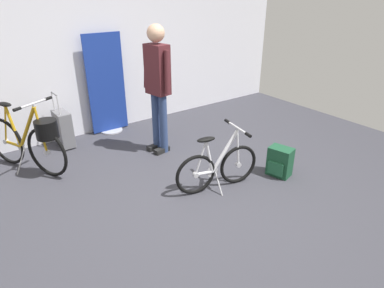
# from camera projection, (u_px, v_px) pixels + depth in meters

# --- Properties ---
(ground_plane) EXTENTS (7.34, 7.34, 0.00)m
(ground_plane) POSITION_uv_depth(u_px,v_px,m) (199.00, 202.00, 3.70)
(ground_plane) COLOR #38383F
(back_wall) EXTENTS (7.34, 0.10, 3.16)m
(back_wall) POSITION_uv_depth(u_px,v_px,m) (93.00, 30.00, 4.98)
(back_wall) COLOR silver
(back_wall) RESTS_ON ground_plane
(floor_banner_stand) EXTENTS (0.60, 0.36, 1.56)m
(floor_banner_stand) POSITION_uv_depth(u_px,v_px,m) (107.00, 90.00, 5.25)
(floor_banner_stand) COLOR #B7B7BC
(floor_banner_stand) RESTS_ON ground_plane
(folding_bike_foreground) EXTENTS (1.05, 0.53, 0.75)m
(folding_bike_foreground) POSITION_uv_depth(u_px,v_px,m) (218.00, 166.00, 3.85)
(folding_bike_foreground) COLOR black
(folding_bike_foreground) RESTS_ON ground_plane
(display_bike_left) EXTENTS (0.74, 1.24, 0.97)m
(display_bike_left) POSITION_uv_depth(u_px,v_px,m) (31.00, 140.00, 4.14)
(display_bike_left) COLOR black
(display_bike_left) RESTS_ON ground_plane
(visitor_near_wall) EXTENTS (0.32, 0.53, 1.76)m
(visitor_near_wall) POSITION_uv_depth(u_px,v_px,m) (158.00, 82.00, 4.46)
(visitor_near_wall) COLOR navy
(visitor_near_wall) RESTS_ON ground_plane
(rolling_suitcase) EXTENTS (0.19, 0.37, 0.83)m
(rolling_suitcase) POSITION_uv_depth(u_px,v_px,m) (64.00, 129.00, 4.89)
(rolling_suitcase) COLOR slate
(rolling_suitcase) RESTS_ON ground_plane
(backpack_on_floor) EXTENTS (0.28, 0.32, 0.37)m
(backpack_on_floor) POSITION_uv_depth(u_px,v_px,m) (280.00, 162.00, 4.17)
(backpack_on_floor) COLOR #19472D
(backpack_on_floor) RESTS_ON ground_plane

